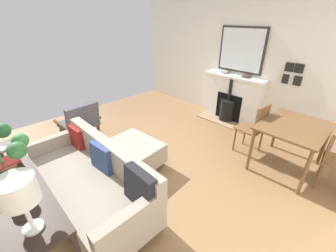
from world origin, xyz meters
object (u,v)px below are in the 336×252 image
fireplace (231,101)px  potted_plant (0,165)px  console_table (15,187)px  mantel_bowl_far (246,76)px  dining_chair_near_fireplace (255,126)px  armchair_accent (80,121)px  book_stack (4,164)px  dining_table (293,131)px  table_lamp_far_end (18,193)px  ottoman (135,152)px  dining_chair_by_back_wall (334,155)px  sofa (93,180)px  mantel_bowl_near (225,72)px

fireplace → potted_plant: size_ratio=2.04×
fireplace → console_table: fireplace is taller
mantel_bowl_far → dining_chair_near_fireplace: mantel_bowl_far is taller
fireplace → armchair_accent: bearing=-26.3°
book_stack → dining_table: bearing=151.4°
mantel_bowl_far → table_lamp_far_end: 4.24m
ottoman → book_stack: size_ratio=3.03×
potted_plant → dining_chair_by_back_wall: (-3.25, 1.65, -0.68)m
sofa → potted_plant: 1.19m
dining_table → dining_chair_by_back_wall: (0.01, 0.56, -0.15)m
fireplace → console_table: 4.17m
mantel_bowl_near → mantel_bowl_far: bearing=90.0°
ottoman → mantel_bowl_near: bearing=-176.7°
armchair_accent → potted_plant: bearing=55.7°
armchair_accent → dining_chair_by_back_wall: (-1.95, 3.56, 0.07)m
fireplace → potted_plant: potted_plant is taller
sofa → dining_chair_by_back_wall: 3.20m
fireplace → book_stack: size_ratio=4.70×
table_lamp_far_end → dining_chair_by_back_wall: size_ratio=0.54×
console_table → table_lamp_far_end: table_lamp_far_end is taller
ottoman → dining_chair_by_back_wall: bearing=126.5°
fireplace → mantel_bowl_near: bearing=-96.7°
fireplace → dining_chair_near_fireplace: bearing=47.4°
mantel_bowl_near → dining_chair_by_back_wall: size_ratio=0.19×
fireplace → book_stack: (4.17, -0.19, 0.34)m
mantel_bowl_near → book_stack: (4.20, 0.08, -0.25)m
fireplace → table_lamp_far_end: bearing=11.2°
potted_plant → dining_chair_near_fireplace: potted_plant is taller
mantel_bowl_far → dining_table: mantel_bowl_far is taller
sofa → armchair_accent: (-0.54, -1.56, 0.09)m
armchair_accent → ottoman: bearing=102.1°
fireplace → sofa: fireplace is taller
mantel_bowl_far → book_stack: bearing=-5.8°
sofa → console_table: sofa is taller
mantel_bowl_far → ottoman: bearing=-7.6°
mantel_bowl_near → dining_chair_near_fireplace: bearing=53.1°
table_lamp_far_end → potted_plant: bearing=-85.4°
armchair_accent → dining_table: bearing=123.1°
mantel_bowl_far → dining_chair_by_back_wall: 2.20m
mantel_bowl_near → console_table: mantel_bowl_near is taller
table_lamp_far_end → dining_chair_near_fireplace: 3.29m
mantel_bowl_far → table_lamp_far_end: bearing=8.0°
dining_table → armchair_accent: bearing=-56.9°
book_stack → dining_table: book_stack is taller
dining_chair_by_back_wall → console_table: bearing=-31.9°
armchair_accent → dining_chair_by_back_wall: bearing=118.7°
potted_plant → dining_chair_near_fireplace: size_ratio=0.73×
mantel_bowl_far → book_stack: 4.23m
mantel_bowl_far → table_lamp_far_end: table_lamp_far_end is taller
book_stack → dining_chair_by_back_wall: 3.99m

